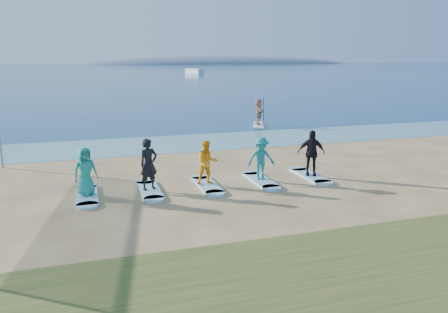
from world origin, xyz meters
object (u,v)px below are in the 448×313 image
object	(u,v)px
paddleboard	(258,125)
boat_offshore_b	(194,74)
surfboard_0	(87,196)
surfboard_4	(310,176)
student_2	(207,163)
surfboard_3	(261,180)
surfboard_1	(150,190)
student_1	(149,164)
student_4	(311,153)
student_3	(261,158)
paddleboarder	(259,112)
student_0	(85,171)
surfboard_2	(207,185)

from	to	relation	value
paddleboard	boat_offshore_b	bearing A→B (deg)	100.92
surfboard_0	surfboard_4	xyz separation A→B (m)	(8.52, 0.00, 0.00)
student_2	surfboard_3	bearing A→B (deg)	2.24
paddleboard	surfboard_4	distance (m)	13.25
surfboard_1	student_1	xyz separation A→B (m)	(0.00, 0.00, 0.96)
boat_offshore_b	student_4	distance (m)	114.33
student_3	boat_offshore_b	bearing A→B (deg)	83.59
paddleboarder	student_3	bearing A→B (deg)	172.33
surfboard_0	boat_offshore_b	bearing A→B (deg)	74.32
student_1	surfboard_4	bearing A→B (deg)	-19.99
boat_offshore_b	student_2	distance (m)	115.25
student_0	surfboard_1	bearing A→B (deg)	-20.90
surfboard_2	student_3	distance (m)	2.30
paddleboard	student_1	size ratio (longest dim) A/B	1.65
surfboard_3	student_3	size ratio (longest dim) A/B	1.34
surfboard_0	student_3	distance (m)	6.45
boat_offshore_b	surfboard_2	world-z (taller)	boat_offshore_b
paddleboard	surfboard_4	world-z (taller)	paddleboard
student_3	surfboard_1	bearing A→B (deg)	-173.81
paddleboarder	student_0	distance (m)	17.31
surfboard_2	student_4	distance (m)	4.36
student_4	surfboard_1	bearing A→B (deg)	-156.03
surfboard_0	surfboard_2	distance (m)	4.26
student_0	surfboard_3	size ratio (longest dim) A/B	0.75
paddleboard	surfboard_0	bearing A→B (deg)	-109.50
student_0	surfboard_3	bearing A→B (deg)	-20.90
student_3	student_2	bearing A→B (deg)	-173.81
student_3	student_4	size ratio (longest dim) A/B	0.91
paddleboarder	student_0	xyz separation A→B (m)	(-11.53, -12.91, -0.09)
student_1	student_3	size ratio (longest dim) A/B	1.11
surfboard_0	student_2	size ratio (longest dim) A/B	1.35
paddleboard	surfboard_2	bearing A→B (deg)	-97.12
surfboard_0	student_4	xyz separation A→B (m)	(8.52, 0.00, 0.95)
student_4	student_3	bearing A→B (deg)	-156.03
surfboard_0	student_0	size ratio (longest dim) A/B	1.33
student_0	paddleboard	bearing A→B (deg)	27.33
surfboard_1	student_3	size ratio (longest dim) A/B	1.34
boat_offshore_b	paddleboard	bearing A→B (deg)	-123.20
surfboard_1	student_2	bearing A→B (deg)	0.00
surfboard_0	student_2	xyz separation A→B (m)	(4.26, 0.00, 0.86)
surfboard_2	boat_offshore_b	bearing A→B (deg)	76.36
student_4	paddleboard	bearing A→B (deg)	100.84
surfboard_1	surfboard_0	bearing A→B (deg)	180.00
student_0	surfboard_4	size ratio (longest dim) A/B	0.75
surfboard_1	student_4	size ratio (longest dim) A/B	1.22
paddleboarder	student_1	xyz separation A→B (m)	(-9.40, -12.91, -0.01)
student_4	surfboard_0	bearing A→B (deg)	-156.03
paddleboarder	surfboard_2	xyz separation A→B (m)	(-7.27, -12.91, -0.96)
surfboard_3	student_4	size ratio (longest dim) A/B	1.22
surfboard_2	student_4	bearing A→B (deg)	0.00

